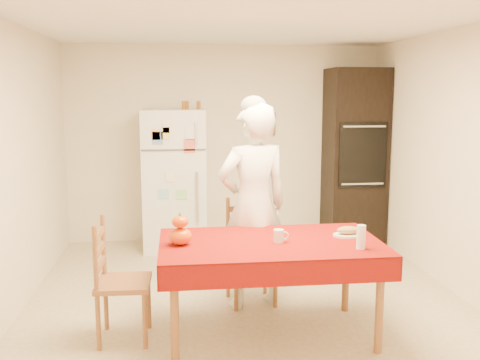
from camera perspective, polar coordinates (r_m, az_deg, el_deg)
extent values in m
plane|color=tan|center=(5.01, 0.77, -12.92)|extent=(4.50, 4.50, 0.00)
cube|color=#F1E4CB|center=(6.91, -1.66, 3.89)|extent=(4.00, 0.02, 2.50)
cube|color=#F1E4CB|center=(2.51, 7.62, -5.49)|extent=(4.00, 0.02, 2.50)
cube|color=#F1E4CB|center=(4.85, -23.34, 0.91)|extent=(0.02, 4.50, 2.50)
cube|color=#F1E4CB|center=(5.33, 22.65, 1.63)|extent=(0.02, 4.50, 2.50)
cube|color=white|center=(4.68, 0.84, 16.73)|extent=(4.00, 4.50, 0.02)
cube|color=brown|center=(6.95, 2.88, 5.98)|extent=(0.22, 0.02, 0.30)
cube|color=white|center=(6.56, -7.02, 0.03)|extent=(0.75, 0.70, 1.70)
cube|color=silver|center=(6.13, -4.67, 5.08)|extent=(0.03, 0.03, 0.25)
cube|color=silver|center=(6.23, -4.58, -1.82)|extent=(0.03, 0.03, 0.60)
cube|color=black|center=(6.95, 12.10, 2.48)|extent=(0.70, 0.60, 2.20)
cube|color=black|center=(6.66, 12.98, 2.60)|extent=(0.59, 0.02, 0.80)
cylinder|color=brown|center=(3.85, -7.00, -14.26)|extent=(0.06, 0.06, 0.71)
cylinder|color=brown|center=(4.58, -6.98, -10.39)|extent=(0.06, 0.06, 0.71)
cylinder|color=brown|center=(4.11, 14.66, -12.94)|extent=(0.06, 0.06, 0.71)
cylinder|color=brown|center=(4.80, 11.23, -9.57)|extent=(0.06, 0.06, 0.71)
cube|color=brown|center=(4.15, 3.25, -6.97)|extent=(1.60, 0.90, 0.04)
cube|color=#5E0A05|center=(4.15, 3.25, -6.62)|extent=(1.70, 1.00, 0.01)
cylinder|color=brown|center=(4.75, -0.43, -11.39)|extent=(0.04, 0.04, 0.43)
cylinder|color=brown|center=(5.06, -1.28, -10.08)|extent=(0.04, 0.04, 0.43)
cylinder|color=brown|center=(4.84, 3.82, -11.03)|extent=(0.04, 0.04, 0.43)
cylinder|color=brown|center=(5.14, 2.71, -9.77)|extent=(0.04, 0.04, 0.43)
cube|color=brown|center=(4.87, 1.22, -7.95)|extent=(0.46, 0.44, 0.04)
cube|color=brown|center=(4.96, 0.74, -4.63)|extent=(0.36, 0.07, 0.50)
cylinder|color=brown|center=(4.16, -10.12, -14.60)|extent=(0.04, 0.04, 0.43)
cylinder|color=brown|center=(4.21, -14.89, -14.51)|extent=(0.04, 0.04, 0.43)
cylinder|color=brown|center=(4.49, -9.71, -12.76)|extent=(0.04, 0.04, 0.43)
cylinder|color=brown|center=(4.53, -14.11, -12.71)|extent=(0.04, 0.04, 0.43)
cube|color=brown|center=(4.26, -12.31, -10.70)|extent=(0.41, 0.43, 0.04)
cube|color=brown|center=(4.21, -14.75, -7.47)|extent=(0.04, 0.36, 0.50)
imported|color=silver|center=(4.70, 1.41, -2.83)|extent=(0.75, 0.59, 1.81)
cylinder|color=silver|center=(4.11, 4.14, -5.98)|extent=(0.08, 0.08, 0.10)
ellipsoid|color=#E84205|center=(4.06, -6.38, -5.98)|extent=(0.17, 0.17, 0.13)
ellipsoid|color=red|center=(4.03, -6.40, -4.45)|extent=(0.12, 0.12, 0.09)
cylinder|color=white|center=(4.02, 12.79, -5.95)|extent=(0.07, 0.07, 0.18)
cylinder|color=white|center=(4.37, 11.44, -5.78)|extent=(0.24, 0.24, 0.02)
ellipsoid|color=tan|center=(4.36, 11.46, -5.26)|extent=(0.18, 0.10, 0.06)
cylinder|color=#90551A|center=(6.53, -5.99, 7.94)|extent=(0.05, 0.05, 0.10)
cylinder|color=brown|center=(6.54, -5.70, 7.94)|extent=(0.05, 0.05, 0.10)
cylinder|color=brown|center=(6.54, -4.45, 7.96)|extent=(0.05, 0.05, 0.10)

